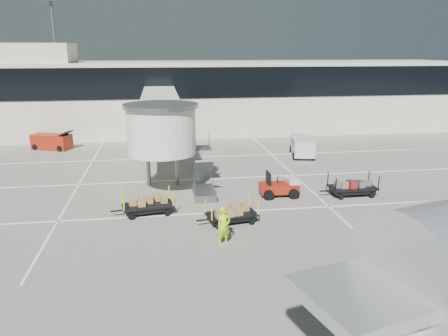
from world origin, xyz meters
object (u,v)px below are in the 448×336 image
at_px(ground_worker, 224,226).
at_px(belt_loader, 52,142).
at_px(baggage_tug, 280,187).
at_px(minivan, 302,145).
at_px(suitcase_cart, 353,187).
at_px(box_cart_near, 230,214).
at_px(box_cart_far, 151,204).

bearing_deg(ground_worker, belt_loader, 100.20).
distance_m(baggage_tug, ground_worker, 8.30).
xyz_separation_m(baggage_tug, ground_worker, (-4.75, -6.79, 0.38)).
bearing_deg(belt_loader, minivan, 8.84).
bearing_deg(suitcase_cart, baggage_tug, 173.41).
distance_m(box_cart_near, box_cart_far, 4.83).
distance_m(box_cart_near, belt_loader, 25.19).
bearing_deg(ground_worker, box_cart_near, 55.91).
distance_m(ground_worker, minivan, 20.19).
distance_m(box_cart_near, minivan, 17.47).
relative_size(suitcase_cart, minivan, 0.81).
relative_size(baggage_tug, belt_loader, 0.61).
xyz_separation_m(box_cart_far, ground_worker, (3.62, -4.84, 0.43)).
distance_m(baggage_tug, minivan, 11.98).
bearing_deg(suitcase_cart, box_cart_near, -158.55).
xyz_separation_m(ground_worker, belt_loader, (-13.29, 23.65, -0.26)).
xyz_separation_m(suitcase_cart, box_cart_near, (-8.85, -3.53, -0.01)).
bearing_deg(suitcase_cart, ground_worker, -147.13).
bearing_deg(box_cart_near, ground_worker, -114.90).
xyz_separation_m(baggage_tug, belt_loader, (-18.04, 16.86, 0.13)).
distance_m(ground_worker, belt_loader, 27.13).
height_order(box_cart_far, ground_worker, ground_worker).
xyz_separation_m(suitcase_cart, box_cart_far, (-13.20, -1.42, 0.01)).
relative_size(suitcase_cart, ground_worker, 1.89).
bearing_deg(baggage_tug, minivan, 65.66).
relative_size(baggage_tug, suitcase_cart, 0.68).
bearing_deg(baggage_tug, box_cart_far, -166.09).
bearing_deg(suitcase_cart, minivan, 88.41).
bearing_deg(box_cart_near, suitcase_cart, 11.80).
distance_m(minivan, belt_loader, 23.90).
bearing_deg(suitcase_cart, belt_loader, 142.45).
height_order(box_cart_near, ground_worker, ground_worker).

